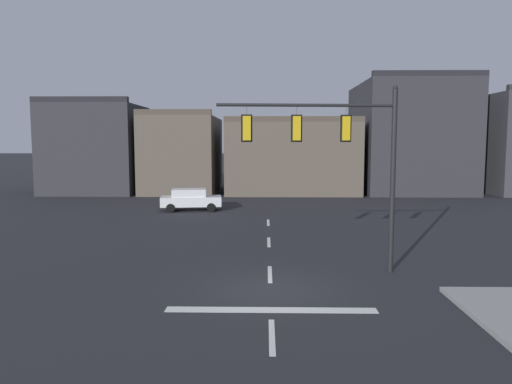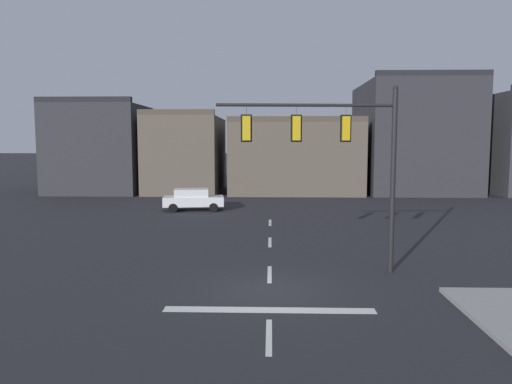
{
  "view_description": "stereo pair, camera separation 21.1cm",
  "coord_description": "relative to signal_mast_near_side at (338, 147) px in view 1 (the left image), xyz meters",
  "views": [
    {
      "loc": [
        -0.18,
        -16.26,
        5.06
      ],
      "look_at": [
        -0.56,
        3.14,
        3.06
      ],
      "focal_mm": 34.2,
      "sensor_mm": 36.0,
      "label": 1
    },
    {
      "loc": [
        0.04,
        -16.26,
        5.06
      ],
      "look_at": [
        -0.56,
        3.14,
        3.06
      ],
      "focal_mm": 34.2,
      "sensor_mm": 36.0,
      "label": 2
    }
  ],
  "objects": [
    {
      "name": "car_lot_nearside",
      "position": [
        -8.3,
        17.0,
        -4.0
      ],
      "size": [
        4.62,
        2.37,
        1.61
      ],
      "color": "silver",
      "rests_on": "ground"
    },
    {
      "name": "stop_bar_paint",
      "position": [
        -2.59,
        -4.3,
        -4.86
      ],
      "size": [
        6.4,
        0.5,
        0.01
      ],
      "primitive_type": "cube",
      "color": "silver",
      "rests_on": "ground"
    },
    {
      "name": "lane_centreline",
      "position": [
        -2.59,
        -0.3,
        -4.86
      ],
      "size": [
        0.16,
        26.4,
        0.01
      ],
      "color": "silver",
      "rests_on": "ground"
    },
    {
      "name": "ground_plane",
      "position": [
        -2.59,
        -2.3,
        -4.86
      ],
      "size": [
        400.0,
        400.0,
        0.0
      ],
      "primitive_type": "plane",
      "color": "#232328"
    },
    {
      "name": "building_row",
      "position": [
        4.32,
        31.31,
        -0.3
      ],
      "size": [
        51.67,
        12.66,
        11.41
      ],
      "color": "#2D2D33",
      "rests_on": "ground"
    },
    {
      "name": "signal_mast_near_side",
      "position": [
        0.0,
        0.0,
        0.0
      ],
      "size": [
        6.81,
        0.72,
        7.18
      ],
      "color": "black",
      "rests_on": "ground"
    }
  ]
}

